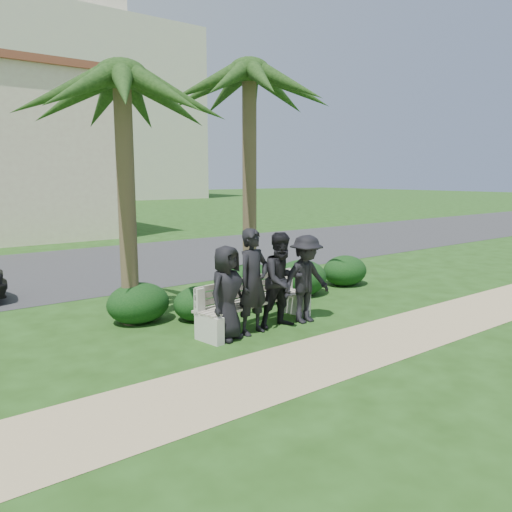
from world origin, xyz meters
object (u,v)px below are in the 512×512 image
object	(u,v)px
palm_left	(122,78)
man_d	(306,279)
park_bench	(256,305)
man_c	(282,280)
man_b	(253,282)
man_a	(227,293)
palm_right	(249,74)

from	to	relation	value
palm_left	man_d	bearing A→B (deg)	-35.97
park_bench	palm_left	bearing A→B (deg)	128.63
man_c	palm_left	bearing A→B (deg)	143.55
park_bench	man_c	world-z (taller)	man_c
park_bench	man_b	distance (m)	0.67
man_a	man_d	bearing A→B (deg)	-21.28
man_b	palm_right	xyz separation A→B (m)	(1.72, 2.43, 4.02)
man_a	palm_right	xyz separation A→B (m)	(2.27, 2.42, 4.14)
man_d	palm_left	distance (m)	4.85
man_a	palm_left	world-z (taller)	palm_left
man_a	man_b	size ratio (longest dim) A/B	0.87
palm_left	man_b	bearing A→B (deg)	-51.97
man_b	palm_right	distance (m)	5.00
park_bench	man_c	bearing A→B (deg)	-49.84
man_a	palm_right	world-z (taller)	palm_right
man_c	palm_left	distance (m)	4.52
man_a	man_d	size ratio (longest dim) A/B	0.97
park_bench	palm_right	size ratio (longest dim) A/B	0.43
man_a	palm_left	xyz separation A→B (m)	(-0.91, 1.85, 3.61)
man_b	palm_right	bearing A→B (deg)	43.66
palm_right	palm_left	bearing A→B (deg)	-169.96
park_bench	man_c	distance (m)	0.68
man_b	man_d	world-z (taller)	man_b
palm_left	palm_right	size ratio (longest dim) A/B	0.91
park_bench	man_b	size ratio (longest dim) A/B	1.39
man_c	man_a	bearing A→B (deg)	-175.93
park_bench	man_d	distance (m)	1.07
man_d	palm_right	distance (m)	4.83
park_bench	man_b	bearing A→B (deg)	-142.36
man_d	palm_right	xyz separation A→B (m)	(0.53, 2.48, 4.11)
man_b	man_a	bearing A→B (deg)	167.90
man_a	man_c	distance (m)	1.20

